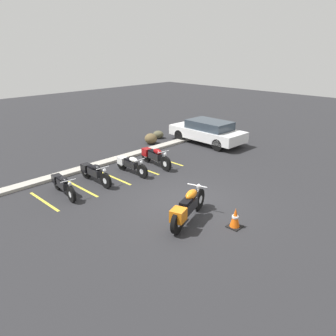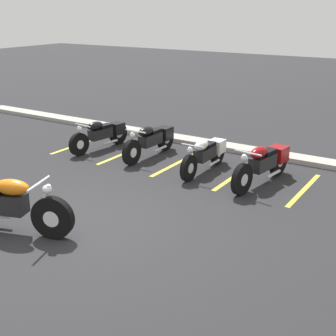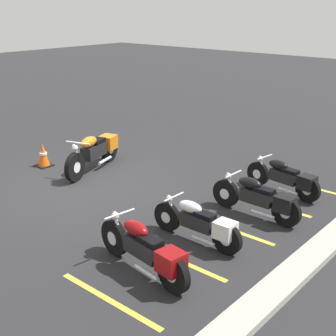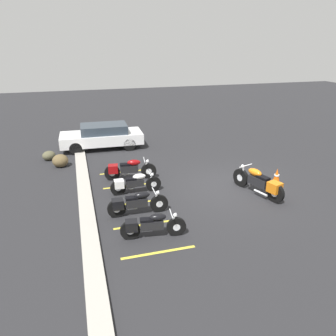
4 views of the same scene
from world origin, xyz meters
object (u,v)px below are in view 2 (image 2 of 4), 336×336
object	(u,v)px
parked_bike_0	(102,134)
parked_bike_1	(152,140)
parked_bike_2	(206,154)
parked_bike_3	(264,163)

from	to	relation	value
parked_bike_0	parked_bike_1	distance (m)	1.47
parked_bike_0	parked_bike_1	bearing A→B (deg)	104.00
parked_bike_2	parked_bike_1	bearing A→B (deg)	-98.65
parked_bike_1	parked_bike_2	xyz separation A→B (m)	(1.66, -0.25, -0.02)
parked_bike_3	parked_bike_2	bearing A→B (deg)	-83.29
parked_bike_0	parked_bike_2	world-z (taller)	same
parked_bike_0	parked_bike_3	xyz separation A→B (m)	(4.52, -0.11, 0.05)
parked_bike_0	parked_bike_3	size ratio (longest dim) A/B	0.90
parked_bike_1	parked_bike_3	distance (m)	3.07
parked_bike_1	parked_bike_2	size ratio (longest dim) A/B	1.05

